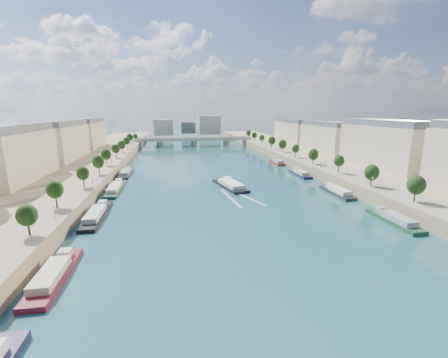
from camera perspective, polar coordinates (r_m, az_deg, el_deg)
name	(u,v)px	position (r m, az deg, el deg)	size (l,w,h in m)	color
ground	(213,176)	(157.69, -2.05, 0.63)	(700.00, 700.00, 0.00)	#0C3137
quay_left	(66,176)	(164.06, -27.83, 0.50)	(44.00, 520.00, 5.00)	#9E8460
quay_right	(339,167)	(181.28, 21.13, 2.19)	(44.00, 520.00, 5.00)	#9E8460
pave_left	(98,170)	(159.52, -22.81, 1.61)	(14.00, 520.00, 0.10)	gray
pave_right	(315,163)	(173.65, 16.94, 2.92)	(14.00, 520.00, 0.10)	gray
trees_left	(103,158)	(160.12, -22.12, 3.68)	(4.80, 268.80, 8.26)	#382B1E
trees_right	(304,151)	(180.89, 15.07, 5.16)	(4.80, 268.80, 8.26)	#382B1E
lamps_left	(103,168)	(148.45, -22.04, 1.97)	(0.36, 200.36, 4.28)	black
lamps_right	(304,157)	(175.73, 14.96, 4.06)	(0.36, 200.36, 4.28)	black
buildings_left	(44,145)	(177.63, -31.15, 5.55)	(16.00, 226.00, 23.20)	#BBA990
buildings_right	(351,140)	(196.40, 22.97, 6.92)	(16.00, 226.00, 23.20)	#BBA990
skyline	(191,126)	(373.43, -6.22, 9.98)	(79.00, 42.00, 22.00)	#BBA990
bridge	(194,140)	(293.27, -5.76, 7.31)	(112.00, 12.00, 8.15)	#C1B79E
tour_barge	(230,185)	(134.15, 1.19, -1.17)	(12.90, 26.41, 3.62)	black
wake	(238,197)	(118.65, 2.72, -3.52)	(13.48, 25.98, 0.04)	silver
moored_barges_left	(97,214)	(105.73, -23.00, -6.20)	(5.00, 155.84, 3.60)	#171934
moored_barges_right	(342,194)	(128.97, 21.49, -2.71)	(5.00, 163.48, 3.60)	black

